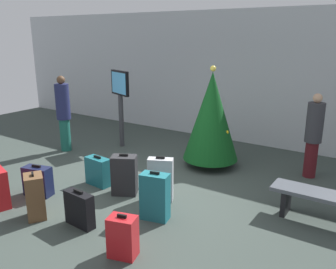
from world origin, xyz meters
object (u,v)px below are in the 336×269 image
at_px(traveller_0, 314,134).
at_px(suitcase_5, 123,237).
at_px(waiting_bench, 331,202).
at_px(suitcase_0, 35,197).
at_px(traveller_1, 63,112).
at_px(suitcase_3, 79,209).
at_px(flight_info_kiosk, 120,95).
at_px(suitcase_7, 161,180).
at_px(suitcase_4, 124,175).
at_px(suitcase_1, 98,171).
at_px(suitcase_2, 38,181).
at_px(suitcase_6, 155,197).
at_px(holiday_tree, 211,116).

distance_m(traveller_0, suitcase_5, 4.35).
relative_size(waiting_bench, suitcase_0, 2.34).
height_order(waiting_bench, traveller_1, traveller_1).
bearing_deg(suitcase_3, flight_info_kiosk, 121.60).
distance_m(traveller_0, suitcase_0, 5.16).
distance_m(traveller_0, suitcase_3, 4.58).
bearing_deg(traveller_1, flight_info_kiosk, 48.12).
bearing_deg(suitcase_7, waiting_bench, 15.50).
relative_size(suitcase_4, suitcase_5, 1.27).
distance_m(waiting_bench, suitcase_1, 4.00).
height_order(suitcase_2, suitcase_3, suitcase_3).
relative_size(suitcase_1, suitcase_5, 0.98).
xyz_separation_m(traveller_1, suitcase_6, (3.77, -1.52, -0.60)).
xyz_separation_m(suitcase_3, suitcase_4, (-0.16, 1.21, 0.09)).
distance_m(traveller_1, suitcase_7, 3.65).
height_order(waiting_bench, suitcase_3, suitcase_3).
bearing_deg(traveller_1, suitcase_0, -48.56).
bearing_deg(holiday_tree, suitcase_7, -88.64).
xyz_separation_m(traveller_0, traveller_1, (-5.36, -1.55, 0.08)).
xyz_separation_m(suitcase_0, suitcase_6, (1.56, 0.98, 0.02)).
xyz_separation_m(holiday_tree, flight_info_kiosk, (-2.52, 0.03, 0.20)).
relative_size(suitcase_0, suitcase_1, 1.28).
bearing_deg(holiday_tree, suitcase_1, -122.11).
bearing_deg(suitcase_2, holiday_tree, 57.92).
bearing_deg(suitcase_0, suitcase_2, 140.87).
bearing_deg(flight_info_kiosk, traveller_1, -131.88).
height_order(suitcase_0, suitcase_1, suitcase_0).
bearing_deg(traveller_0, suitcase_3, -121.93).
relative_size(suitcase_4, suitcase_7, 0.95).
bearing_deg(flight_info_kiosk, suitcase_3, -58.40).
height_order(waiting_bench, suitcase_6, suitcase_6).
bearing_deg(holiday_tree, suitcase_0, -109.23).
xyz_separation_m(suitcase_1, suitcase_6, (1.64, -0.45, 0.10)).
height_order(traveller_1, suitcase_7, traveller_1).
xyz_separation_m(waiting_bench, traveller_1, (-6.04, 0.24, 0.60)).
bearing_deg(flight_info_kiosk, suitcase_2, -77.75).
distance_m(suitcase_1, suitcase_2, 1.07).
height_order(traveller_0, suitcase_0, traveller_0).
xyz_separation_m(traveller_0, suitcase_0, (-3.15, -4.05, -0.54)).
distance_m(traveller_1, suitcase_1, 2.49).
height_order(traveller_0, traveller_1, traveller_1).
bearing_deg(suitcase_1, holiday_tree, 57.89).
bearing_deg(traveller_0, waiting_bench, -69.21).
distance_m(suitcase_2, suitcase_5, 2.48).
height_order(suitcase_2, suitcase_5, suitcase_5).
bearing_deg(traveller_0, suitcase_4, -134.04).
bearing_deg(suitcase_6, suitcase_3, -135.92).
distance_m(holiday_tree, suitcase_6, 2.64).
distance_m(flight_info_kiosk, suitcase_5, 4.80).
bearing_deg(suitcase_4, traveller_1, 158.61).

